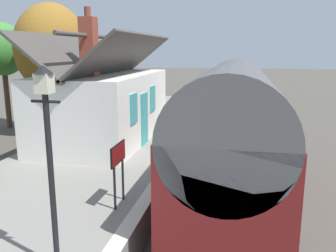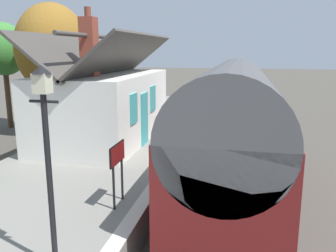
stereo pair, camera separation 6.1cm
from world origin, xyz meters
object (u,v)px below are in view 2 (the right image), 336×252
Objects in this scene: train at (232,129)px; station_sign_board at (117,159)px; bench_mid_platform at (173,104)px; tree_behind_building at (53,49)px; tree_far_left at (4,50)px; lamp_post_platform at (46,131)px; station_building at (105,103)px.

train reaches higher than station_sign_board.
tree_behind_building is at bearing 119.24° from bench_mid_platform.
tree_behind_building reaches higher than train.
station_sign_board is 0.25× the size of tree_far_left.
lamp_post_platform reaches higher than station_sign_board.
station_building is (2.94, 5.46, 0.23)m from train.
station_building is 4.92× the size of station_sign_board.
tree_behind_building is 1.14× the size of tree_far_left.
tree_far_left is (0.77, 3.65, -0.05)m from tree_behind_building.
tree_far_left is at bearing 78.14° from tree_behind_building.
train is at bearing -25.30° from lamp_post_platform.
station_building reaches higher than train.
tree_behind_building is (3.93, 4.54, 2.29)m from station_building.
train is 11.02m from bench_mid_platform.
tree_far_left is (7.64, 13.65, 2.47)m from train.
tree_far_left is at bearing 105.08° from bench_mid_platform.
lamp_post_platform is 2.27× the size of station_sign_board.
station_building is at bearing -130.90° from tree_behind_building.
tree_far_left is at bearing 38.31° from lamp_post_platform.
tree_far_left is at bearing 60.17° from station_building.
tree_behind_building is (-3.38, 6.04, 3.36)m from bench_mid_platform.
station_building is at bearing 61.69° from train.
station_building is 7.54m from bench_mid_platform.
tree_behind_building is at bearing 55.49° from train.
tree_far_left reaches higher than lamp_post_platform.
station_sign_board is (-6.26, -2.81, -0.35)m from station_building.
lamp_post_platform is 3.02m from station_sign_board.
train is 1.66× the size of tree_far_left.
station_sign_board is (-3.32, 2.65, -0.12)m from train.
tree_far_left is (4.70, 8.19, 2.25)m from station_building.
train is at bearing -119.23° from tree_far_left.
station_building is 9.39m from lamp_post_platform.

